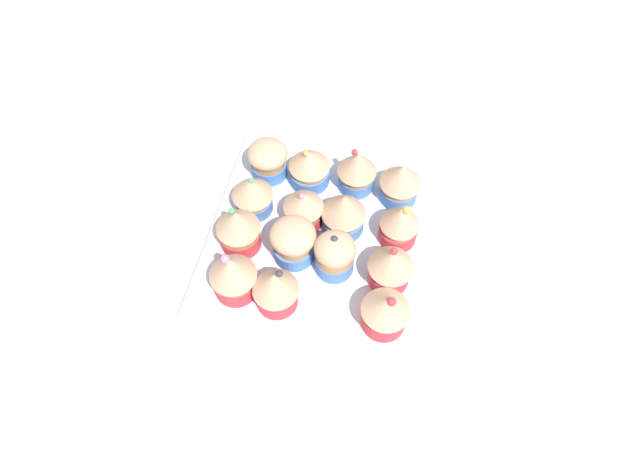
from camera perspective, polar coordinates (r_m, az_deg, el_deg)
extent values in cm
cube|color=beige|center=(84.21, 0.00, -2.04)|extent=(180.00, 180.00, 3.00)
cube|color=silver|center=(82.39, 0.00, -1.32)|extent=(31.46, 31.46, 1.20)
cylinder|color=#D1333D|center=(77.98, -8.34, -5.46)|extent=(5.89, 5.89, 2.47)
cylinder|color=#AD7F51|center=(76.25, -8.53, -4.81)|extent=(5.27, 5.27, 1.44)
cone|color=tan|center=(73.91, -8.79, -3.88)|extent=(6.27, 6.27, 3.88)
sphere|color=pink|center=(72.62, -9.35, -2.98)|extent=(1.17, 1.17, 1.17)
cylinder|color=#D1333D|center=(76.56, -4.28, -6.83)|extent=(5.50, 5.50, 2.39)
cylinder|color=#AD7F51|center=(74.91, -4.37, -6.24)|extent=(4.87, 4.87, 1.28)
cone|color=tan|center=(72.54, -4.51, -5.34)|extent=(6.09, 6.09, 3.99)
sphere|color=#333338|center=(70.97, -4.05, -4.47)|extent=(0.94, 0.94, 0.94)
cylinder|color=#D1333D|center=(75.48, 6.33, -8.77)|extent=(5.83, 5.83, 2.71)
cylinder|color=#AD7F51|center=(73.73, 6.47, -8.19)|extent=(5.23, 5.23, 1.12)
cone|color=tan|center=(71.93, 6.63, -7.56)|extent=(6.29, 6.29, 2.85)
sphere|color=red|center=(70.81, 7.09, -7.21)|extent=(1.19, 1.19, 1.19)
cylinder|color=#D1333D|center=(81.18, -7.86, -0.99)|extent=(5.64, 5.64, 2.65)
cylinder|color=#AD7F51|center=(79.41, -8.03, -0.23)|extent=(5.33, 5.33, 1.52)
cone|color=tan|center=(77.28, -8.26, 0.76)|extent=(6.08, 6.08, 3.55)
sphere|color=#4CB266|center=(76.28, -8.71, 1.75)|extent=(0.92, 0.92, 0.92)
cylinder|color=#477AC6|center=(79.64, -2.59, -2.10)|extent=(5.76, 5.76, 2.59)
cylinder|color=#AD7F51|center=(77.88, -2.65, -1.36)|extent=(5.07, 5.07, 1.49)
ellipsoid|color=tan|center=(76.36, -2.70, -0.69)|extent=(6.28, 6.28, 3.41)
cylinder|color=#477AC6|center=(78.52, 1.44, -3.39)|extent=(5.28, 5.28, 2.73)
cylinder|color=#AD7F51|center=(76.74, 1.47, -2.67)|extent=(5.06, 5.06, 1.33)
ellipsoid|color=tan|center=(75.22, 1.50, -2.03)|extent=(5.60, 5.60, 3.60)
sphere|color=#333338|center=(74.03, 1.42, -1.07)|extent=(0.98, 0.98, 0.98)
cylinder|color=#D1333D|center=(78.42, 6.82, -4.60)|extent=(5.58, 5.58, 2.28)
cylinder|color=#AD7F51|center=(76.80, 6.96, -3.97)|extent=(5.03, 5.03, 1.39)
cone|color=tan|center=(74.55, 7.16, -3.06)|extent=(6.15, 6.15, 3.74)
sphere|color=red|center=(73.16, 7.33, -2.27)|extent=(0.99, 0.99, 0.99)
cylinder|color=#477AC6|center=(84.41, -6.54, 2.48)|extent=(5.42, 5.42, 2.22)
cylinder|color=#AD7F51|center=(83.02, -6.65, 3.13)|extent=(4.96, 4.96, 1.16)
cone|color=tan|center=(81.11, -6.82, 4.08)|extent=(5.88, 5.88, 3.56)
sphere|color=#4CB266|center=(79.68, -6.81, 4.71)|extent=(0.76, 0.76, 0.76)
cylinder|color=#D1333D|center=(82.57, -1.60, 1.20)|extent=(5.36, 5.36, 2.35)
cylinder|color=#AD7F51|center=(81.02, -1.63, 1.91)|extent=(5.11, 5.11, 1.36)
cone|color=tan|center=(79.24, -1.67, 2.77)|extent=(5.71, 5.71, 2.94)
sphere|color=pink|center=(78.02, -1.83, 3.20)|extent=(0.82, 0.82, 0.82)
cylinder|color=#477AC6|center=(82.05, 2.28, 0.62)|extent=(5.96, 5.96, 2.38)
cylinder|color=#AD7F51|center=(80.53, 2.32, 1.30)|extent=(5.31, 5.31, 1.22)
cone|color=tan|center=(78.37, 2.39, 2.33)|extent=(6.24, 6.24, 3.97)
cylinder|color=#D1333D|center=(81.77, 7.69, -0.43)|extent=(5.39, 5.39, 2.41)
cylinder|color=#AD7F51|center=(80.25, 7.83, 0.24)|extent=(4.78, 4.78, 1.21)
cone|color=tan|center=(78.16, 8.05, 1.21)|extent=(5.48, 5.48, 3.79)
sphere|color=#EAD64C|center=(76.73, 8.61, 1.83)|extent=(1.13, 1.13, 1.13)
cylinder|color=#477AC6|center=(87.81, -5.04, 5.99)|extent=(5.33, 5.33, 2.54)
cylinder|color=#AD7F51|center=(86.39, -5.13, 6.73)|extent=(5.05, 5.05, 1.09)
ellipsoid|color=tan|center=(85.19, -5.21, 7.37)|extent=(5.94, 5.94, 3.33)
cylinder|color=#477AC6|center=(86.71, -1.04, 5.29)|extent=(6.04, 6.04, 2.45)
cylinder|color=#AD7F51|center=(85.32, -1.06, 6.00)|extent=(5.45, 5.45, 1.05)
cone|color=tan|center=(83.70, -1.08, 6.86)|extent=(6.06, 6.06, 3.07)
sphere|color=#EAD64C|center=(82.53, -1.39, 7.42)|extent=(0.74, 0.74, 0.74)
cylinder|color=#477AC6|center=(86.27, 3.58, 4.71)|extent=(5.24, 5.24, 2.37)
cylinder|color=#AD7F51|center=(84.81, 3.65, 5.44)|extent=(5.01, 5.01, 1.29)
cone|color=tan|center=(82.77, 3.75, 6.52)|extent=(5.75, 5.75, 3.87)
sphere|color=red|center=(81.61, 3.44, 7.54)|extent=(0.94, 0.94, 0.94)
cylinder|color=#477AC6|center=(85.63, 7.76, 3.59)|extent=(5.48, 5.48, 2.48)
cylinder|color=#AD7F51|center=(84.18, 7.90, 4.30)|extent=(5.25, 5.25, 1.14)
cone|color=tan|center=(82.24, 8.10, 5.29)|extent=(5.95, 5.95, 3.72)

